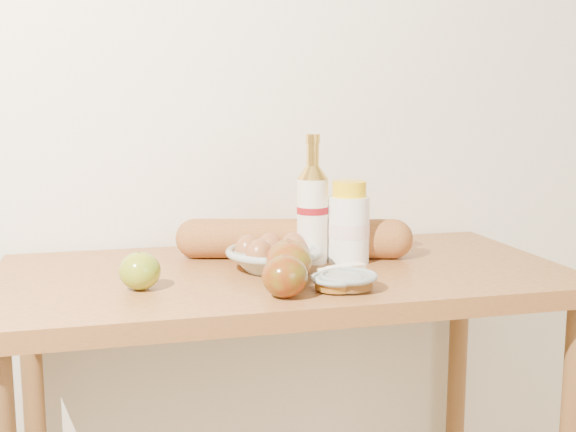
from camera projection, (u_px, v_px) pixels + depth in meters
The scene contains 13 objects.
back_wall at pixel (252, 82), 1.79m from camera, with size 3.50×0.02×2.60m, color white.
table at pixel (285, 325), 1.56m from camera, with size 1.20×0.60×0.90m.
bourbon_bottle at pixel (312, 211), 1.59m from camera, with size 0.09×0.09×0.28m.
cream_bottle at pixel (349, 225), 1.59m from camera, with size 0.10×0.10×0.18m.
egg_bowl at pixel (274, 256), 1.53m from camera, with size 0.22×0.22×0.07m.
baguette at pixel (294, 239), 1.64m from camera, with size 0.55×0.23×0.09m.
apple_yellowgreen at pixel (140, 271), 1.37m from camera, with size 0.09×0.09×0.07m.
apple_redgreen_front at pixel (285, 276), 1.32m from camera, with size 0.11×0.11×0.08m.
apple_redgreen_right at pixel (289, 260), 1.44m from camera, with size 0.11×0.11×0.08m.
sugar_bowl at pixel (348, 281), 1.37m from camera, with size 0.14×0.14×0.03m.
syrup_bowl at pixel (336, 283), 1.37m from camera, with size 0.11×0.11×0.03m.
butter_stick at pixel (342, 273), 1.44m from camera, with size 0.11×0.07×0.03m.
apple_extra at pixel (289, 263), 1.42m from camera, with size 0.11×0.11×0.08m.
Camera 1 is at (-0.36, -0.28, 1.26)m, focal length 45.00 mm.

